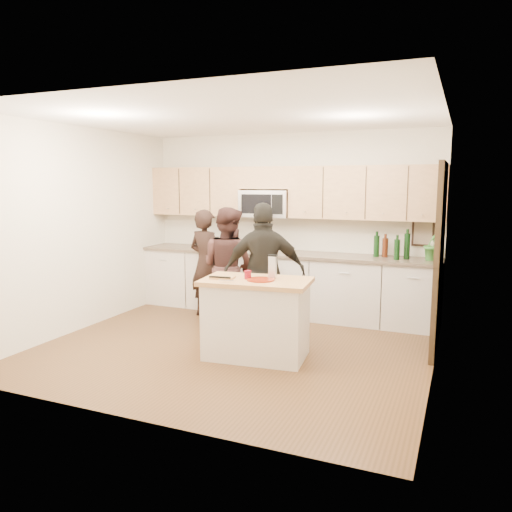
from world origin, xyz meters
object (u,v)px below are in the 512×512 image
at_px(island, 256,318).
at_px(toaster, 207,243).
at_px(woman_left, 206,263).
at_px(woman_center, 228,267).
at_px(woman_right, 264,273).

distance_m(island, toaster, 2.54).
xyz_separation_m(woman_left, woman_center, (0.49, -0.28, 0.03)).
bearing_deg(toaster, woman_center, -47.31).
relative_size(island, woman_right, 0.73).
height_order(toaster, woman_left, woman_left).
relative_size(woman_center, woman_right, 0.95).
bearing_deg(island, woman_left, 129.68).
relative_size(toaster, woman_center, 0.19).
height_order(island, toaster, toaster).
bearing_deg(woman_right, island, 77.81).
height_order(island, woman_center, woman_center).
distance_m(toaster, woman_left, 0.65).
distance_m(island, woman_center, 1.41).
bearing_deg(woman_right, toaster, -66.08).
bearing_deg(woman_center, woman_left, -17.68).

